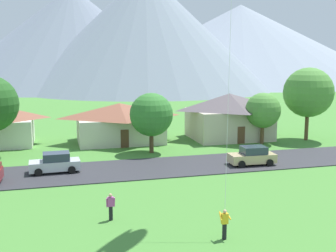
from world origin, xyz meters
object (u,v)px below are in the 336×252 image
object	(u,v)px
house_left_center	(229,115)
tree_center	(263,110)
parked_car_tan_mid_east	(252,156)
tree_left_of_center	(151,115)
watcher_person	(111,206)
tree_right_of_center	(308,92)
house_right_center	(120,122)
parked_car_silver_west_end	(55,163)

from	to	relation	value
house_left_center	tree_center	size ratio (longest dim) A/B	1.68
house_left_center	parked_car_tan_mid_east	distance (m)	13.39
tree_left_of_center	tree_center	xyz separation A→B (m)	(13.36, 1.38, -0.16)
house_left_center	watcher_person	distance (m)	28.69
tree_center	tree_right_of_center	distance (m)	6.41
house_left_center	house_right_center	distance (m)	13.31
house_left_center	watcher_person	bearing A→B (deg)	-127.43
house_left_center	parked_car_silver_west_end	xyz separation A→B (m)	(-20.63, -10.86, -1.98)
tree_right_of_center	watcher_person	bearing A→B (deg)	-143.46
tree_center	parked_car_tan_mid_east	world-z (taller)	tree_center
tree_left_of_center	tree_right_of_center	world-z (taller)	tree_right_of_center
parked_car_tan_mid_east	watcher_person	xyz separation A→B (m)	(-14.23, -9.87, 0.01)
parked_car_tan_mid_east	tree_left_of_center	bearing A→B (deg)	136.18
parked_car_tan_mid_east	watcher_person	distance (m)	17.31
tree_right_of_center	parked_car_tan_mid_east	bearing A→B (deg)	-141.38
tree_right_of_center	parked_car_tan_mid_east	distance (m)	15.73
house_right_center	watcher_person	world-z (taller)	house_right_center
house_left_center	parked_car_tan_mid_east	xyz separation A→B (m)	(-3.17, -12.86, -1.98)
house_right_center	tree_left_of_center	world-z (taller)	tree_left_of_center
tree_right_of_center	tree_left_of_center	bearing A→B (deg)	-174.49
parked_car_silver_west_end	tree_right_of_center	bearing A→B (deg)	14.14
parked_car_silver_west_end	house_right_center	bearing A→B (deg)	58.65
house_left_center	watcher_person	size ratio (longest dim) A/B	5.87
house_right_center	tree_left_of_center	bearing A→B (deg)	-71.05
house_right_center	watcher_person	xyz separation A→B (m)	(-4.16, -24.00, -1.48)
parked_car_silver_west_end	tree_center	bearing A→B (deg)	16.54
tree_left_of_center	house_right_center	bearing A→B (deg)	108.95
tree_right_of_center	house_left_center	bearing A→B (deg)	157.57
tree_center	parked_car_silver_west_end	bearing A→B (deg)	-163.46
parked_car_silver_west_end	parked_car_tan_mid_east	size ratio (longest dim) A/B	0.99
tree_right_of_center	house_right_center	bearing A→B (deg)	167.58
tree_center	watcher_person	bearing A→B (deg)	-136.65
tree_center	parked_car_tan_mid_east	distance (m)	10.87
watcher_person	tree_left_of_center	bearing A→B (deg)	69.58
parked_car_tan_mid_east	watcher_person	bearing A→B (deg)	-145.26
tree_left_of_center	parked_car_tan_mid_east	bearing A→B (deg)	-43.82
watcher_person	parked_car_tan_mid_east	bearing A→B (deg)	34.74
house_right_center	tree_left_of_center	distance (m)	7.24
house_left_center	tree_right_of_center	bearing A→B (deg)	-22.43
house_left_center	tree_left_of_center	size ratio (longest dim) A/B	1.58
tree_left_of_center	tree_center	distance (m)	13.43
parked_car_silver_west_end	parked_car_tan_mid_east	bearing A→B (deg)	-6.52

